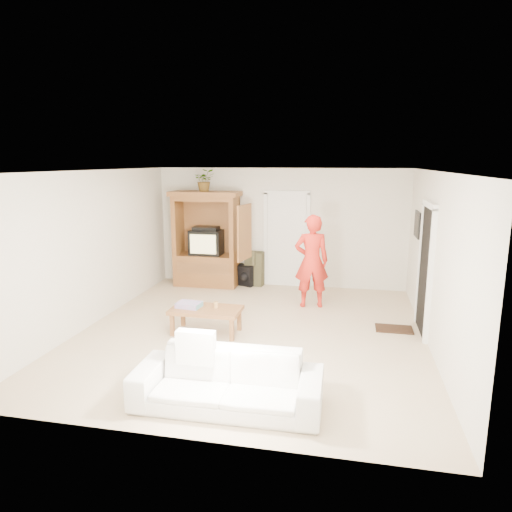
{
  "coord_description": "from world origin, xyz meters",
  "views": [
    {
      "loc": [
        1.5,
        -6.89,
        2.75
      ],
      "look_at": [
        -0.05,
        0.6,
        1.15
      ],
      "focal_mm": 32.0,
      "sensor_mm": 36.0,
      "label": 1
    }
  ],
  "objects_px": {
    "armoire": "(208,245)",
    "sofa": "(227,381)",
    "coffee_table": "(206,311)",
    "man": "(312,261)"
  },
  "relations": [
    {
      "from": "man",
      "to": "coffee_table",
      "type": "height_order",
      "value": "man"
    },
    {
      "from": "sofa",
      "to": "coffee_table",
      "type": "xyz_separation_m",
      "value": [
        -0.93,
        2.12,
        0.06
      ]
    },
    {
      "from": "man",
      "to": "coffee_table",
      "type": "xyz_separation_m",
      "value": [
        -1.54,
        -1.75,
        -0.52
      ]
    },
    {
      "from": "armoire",
      "to": "coffee_table",
      "type": "xyz_separation_m",
      "value": [
        0.87,
        -2.84,
        -0.54
      ]
    },
    {
      "from": "man",
      "to": "sofa",
      "type": "xyz_separation_m",
      "value": [
        -0.6,
        -3.87,
        -0.58
      ]
    },
    {
      "from": "armoire",
      "to": "sofa",
      "type": "xyz_separation_m",
      "value": [
        1.8,
        -4.97,
        -0.6
      ]
    },
    {
      "from": "armoire",
      "to": "coffee_table",
      "type": "distance_m",
      "value": 3.02
    },
    {
      "from": "man",
      "to": "coffee_table",
      "type": "distance_m",
      "value": 2.39
    },
    {
      "from": "coffee_table",
      "to": "sofa",
      "type": "bearing_deg",
      "value": -65.7
    },
    {
      "from": "armoire",
      "to": "coffee_table",
      "type": "relative_size",
      "value": 1.85
    }
  ]
}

